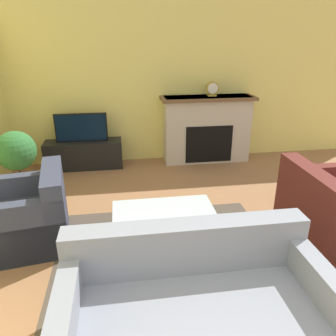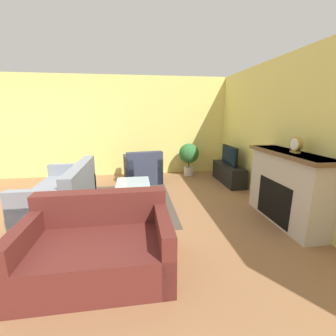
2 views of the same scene
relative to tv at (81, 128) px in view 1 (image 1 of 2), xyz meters
name	(u,v)px [view 1 (image 1 of 2)]	position (x,y,z in m)	size (l,w,h in m)	color
wall_back	(157,83)	(1.29, 0.30, 0.65)	(7.94, 0.06, 2.70)	#EADB72
area_rug	(167,252)	(1.04, -2.55, -0.70)	(2.28, 1.85, 0.00)	#4C4238
fireplace	(207,128)	(2.13, 0.06, -0.10)	(1.60, 0.48, 1.14)	#BCB2A3
tv_stand	(84,154)	(0.00, 0.00, -0.47)	(1.27, 0.38, 0.47)	black
tv	(81,128)	(0.00, 0.00, 0.00)	(0.84, 0.06, 0.47)	black
couch_sectional	(195,312)	(1.09, -3.63, -0.41)	(1.85, 0.95, 0.82)	gray
armchair_by_window	(28,218)	(-0.39, -2.14, -0.40)	(1.00, 0.98, 0.82)	#33384C
coffee_table	(164,215)	(1.04, -2.37, -0.35)	(1.08, 0.65, 0.39)	#333338
potted_plant	(16,154)	(-0.81, -0.84, -0.12)	(0.55, 0.55, 0.90)	beige
mantel_clock	(212,89)	(2.20, 0.06, 0.57)	(0.21, 0.07, 0.24)	#B79338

